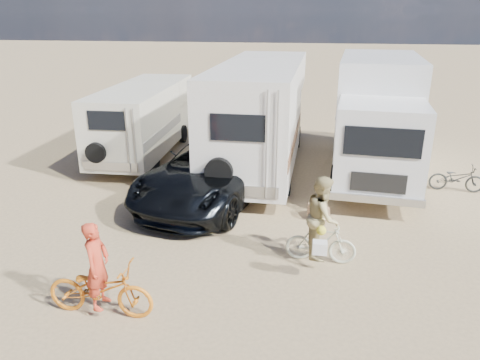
# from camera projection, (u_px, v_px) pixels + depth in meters

# --- Properties ---
(ground) EXTENTS (140.00, 140.00, 0.00)m
(ground) POSITION_uv_depth(u_px,v_px,m) (239.00, 269.00, 9.64)
(ground) COLOR tan
(ground) RESTS_ON ground
(rv_main) EXTENTS (2.76, 8.53, 3.51)m
(rv_main) POSITION_uv_depth(u_px,v_px,m) (260.00, 116.00, 15.38)
(rv_main) COLOR silver
(rv_main) RESTS_ON ground
(rv_left) EXTENTS (2.17, 6.39, 2.56)m
(rv_left) POSITION_uv_depth(u_px,v_px,m) (144.00, 122.00, 16.72)
(rv_left) COLOR silver
(rv_left) RESTS_ON ground
(box_truck) EXTENTS (3.15, 7.57, 3.71)m
(box_truck) POSITION_uv_depth(u_px,v_px,m) (377.00, 119.00, 14.52)
(box_truck) COLOR silver
(box_truck) RESTS_ON ground
(dark_suv) EXTENTS (4.20, 6.48, 1.66)m
(dark_suv) POSITION_uv_depth(u_px,v_px,m) (214.00, 171.00, 12.99)
(dark_suv) COLOR black
(dark_suv) RESTS_ON ground
(bike_man) EXTENTS (1.95, 0.71, 1.02)m
(bike_man) POSITION_uv_depth(u_px,v_px,m) (100.00, 289.00, 8.04)
(bike_man) COLOR #CB6B14
(bike_man) RESTS_ON ground
(bike_woman) EXTENTS (1.52, 0.51, 0.90)m
(bike_woman) POSITION_uv_depth(u_px,v_px,m) (321.00, 243.00, 9.75)
(bike_woman) COLOR beige
(bike_woman) RESTS_ON ground
(rider_man) EXTENTS (0.40, 0.59, 1.61)m
(rider_man) POSITION_uv_depth(u_px,v_px,m) (98.00, 274.00, 7.94)
(rider_man) COLOR red
(rider_man) RESTS_ON ground
(rider_woman) EXTENTS (0.72, 0.90, 1.78)m
(rider_woman) POSITION_uv_depth(u_px,v_px,m) (322.00, 224.00, 9.60)
(rider_woman) COLOR tan
(rider_woman) RESTS_ON ground
(bike_parked) EXTENTS (1.58, 0.67, 0.81)m
(bike_parked) POSITION_uv_depth(u_px,v_px,m) (457.00, 178.00, 13.63)
(bike_parked) COLOR #2A2C29
(bike_parked) RESTS_ON ground
(cooler) EXTENTS (0.60, 0.50, 0.41)m
(cooler) POSITION_uv_depth(u_px,v_px,m) (227.00, 197.00, 12.78)
(cooler) COLOR #265683
(cooler) RESTS_ON ground
(crate) EXTENTS (0.57, 0.57, 0.36)m
(crate) POSITION_uv_depth(u_px,v_px,m) (318.00, 212.00, 11.92)
(crate) COLOR #88664C
(crate) RESTS_ON ground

